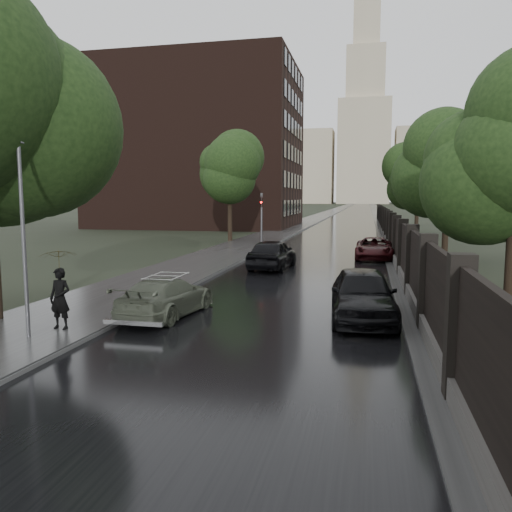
% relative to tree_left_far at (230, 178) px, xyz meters
% --- Properties ---
extents(ground, '(800.00, 800.00, 0.00)m').
position_rel_tree_left_far_xyz_m(ground, '(8.00, -30.00, -5.24)').
color(ground, black).
rests_on(ground, ground).
extents(road, '(8.00, 420.00, 0.02)m').
position_rel_tree_left_far_xyz_m(road, '(8.00, 160.00, -5.23)').
color(road, black).
rests_on(road, ground).
extents(sidewalk_left, '(4.00, 420.00, 0.16)m').
position_rel_tree_left_far_xyz_m(sidewalk_left, '(2.00, 160.00, -5.16)').
color(sidewalk_left, '#2D2D2D').
rests_on(sidewalk_left, ground).
extents(verge_right, '(3.00, 420.00, 0.08)m').
position_rel_tree_left_far_xyz_m(verge_right, '(13.50, 160.00, -5.20)').
color(verge_right, '#2D2D2D').
rests_on(verge_right, ground).
extents(fence_right, '(0.45, 75.72, 2.70)m').
position_rel_tree_left_far_xyz_m(fence_right, '(12.60, 2.01, -4.23)').
color(fence_right, '#383533').
rests_on(fence_right, ground).
extents(tree_left_far, '(4.25, 4.25, 7.39)m').
position_rel_tree_left_far_xyz_m(tree_left_far, '(0.00, 0.00, 0.00)').
color(tree_left_far, black).
rests_on(tree_left_far, ground).
extents(tree_right_b, '(4.08, 4.08, 7.01)m').
position_rel_tree_left_far_xyz_m(tree_right_b, '(15.50, -8.00, -0.29)').
color(tree_right_b, black).
rests_on(tree_right_b, ground).
extents(tree_right_c, '(4.08, 4.08, 7.01)m').
position_rel_tree_left_far_xyz_m(tree_right_c, '(15.50, 10.00, -0.29)').
color(tree_right_c, black).
rests_on(tree_right_c, ground).
extents(lamp_post, '(0.25, 0.12, 5.11)m').
position_rel_tree_left_far_xyz_m(lamp_post, '(2.60, -28.50, -2.57)').
color(lamp_post, '#59595E').
rests_on(lamp_post, ground).
extents(traffic_light, '(0.16, 0.32, 4.00)m').
position_rel_tree_left_far_xyz_m(traffic_light, '(3.70, -5.01, -2.84)').
color(traffic_light, '#59595E').
rests_on(traffic_light, ground).
extents(brick_building, '(24.00, 18.00, 20.00)m').
position_rel_tree_left_far_xyz_m(brick_building, '(-10.00, 22.00, 4.76)').
color(brick_building, black).
rests_on(brick_building, ground).
extents(stalinist_tower, '(92.00, 30.00, 159.00)m').
position_rel_tree_left_far_xyz_m(stalinist_tower, '(8.00, 270.00, 33.14)').
color(stalinist_tower, tan).
rests_on(stalinist_tower, ground).
extents(volga_sedan, '(2.10, 4.35, 1.22)m').
position_rel_tree_left_far_xyz_m(volga_sedan, '(4.90, -25.02, -4.63)').
color(volga_sedan, '#4C5242').
rests_on(volga_sedan, ground).
extents(hatchback_left, '(2.12, 4.72, 1.58)m').
position_rel_tree_left_far_xyz_m(hatchback_left, '(6.20, -14.16, -4.45)').
color(hatchback_left, black).
rests_on(hatchback_left, ground).
extents(car_right_near, '(2.19, 4.75, 1.58)m').
position_rel_tree_left_far_xyz_m(car_right_near, '(10.87, -24.18, -4.45)').
color(car_right_near, black).
rests_on(car_right_near, ground).
extents(car_right_far, '(2.22, 4.73, 1.31)m').
position_rel_tree_left_far_xyz_m(car_right_far, '(11.40, -8.75, -4.59)').
color(car_right_far, black).
rests_on(car_right_far, ground).
extents(pedestrian_umbrella, '(1.01, 1.03, 2.59)m').
position_rel_tree_left_far_xyz_m(pedestrian_umbrella, '(2.94, -27.61, -3.36)').
color(pedestrian_umbrella, black).
rests_on(pedestrian_umbrella, sidewalk_left).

